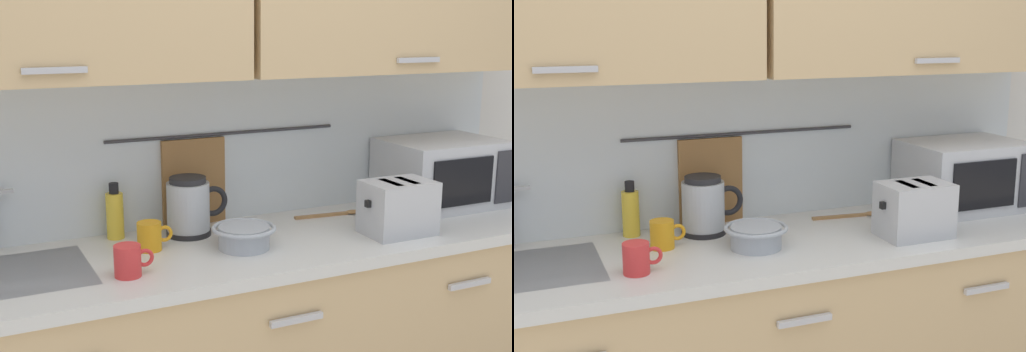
% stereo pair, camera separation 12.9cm
% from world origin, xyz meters
% --- Properties ---
extents(back_wall_assembly, '(3.70, 0.41, 2.50)m').
position_xyz_m(back_wall_assembly, '(-0.00, 0.53, 1.52)').
color(back_wall_assembly, silver).
rests_on(back_wall_assembly, ground).
extents(microwave, '(0.46, 0.35, 0.27)m').
position_xyz_m(microwave, '(0.89, 0.41, 1.04)').
color(microwave, silver).
rests_on(microwave, counter_unit).
extents(electric_kettle, '(0.23, 0.16, 0.21)m').
position_xyz_m(electric_kettle, '(-0.17, 0.46, 1.00)').
color(electric_kettle, black).
rests_on(electric_kettle, counter_unit).
extents(dish_soap_bottle, '(0.06, 0.06, 0.20)m').
position_xyz_m(dish_soap_bottle, '(-0.42, 0.53, 0.99)').
color(dish_soap_bottle, yellow).
rests_on(dish_soap_bottle, counter_unit).
extents(mug_near_sink, '(0.12, 0.08, 0.09)m').
position_xyz_m(mug_near_sink, '(-0.47, 0.16, 0.95)').
color(mug_near_sink, red).
rests_on(mug_near_sink, counter_unit).
extents(mixing_bowl, '(0.21, 0.21, 0.08)m').
position_xyz_m(mixing_bowl, '(-0.06, 0.25, 0.94)').
color(mixing_bowl, '#A5ADB7').
rests_on(mixing_bowl, counter_unit).
extents(toaster, '(0.26, 0.17, 0.19)m').
position_xyz_m(toaster, '(0.50, 0.16, 1.00)').
color(toaster, '#B7BABF').
rests_on(toaster, counter_unit).
extents(mug_by_kettle, '(0.12, 0.08, 0.09)m').
position_xyz_m(mug_by_kettle, '(-0.35, 0.36, 0.95)').
color(mug_by_kettle, orange).
rests_on(mug_by_kettle, counter_unit).
extents(wooden_spoon, '(0.28, 0.06, 0.01)m').
position_xyz_m(wooden_spoon, '(0.42, 0.45, 0.91)').
color(wooden_spoon, '#9E7042').
rests_on(wooden_spoon, counter_unit).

